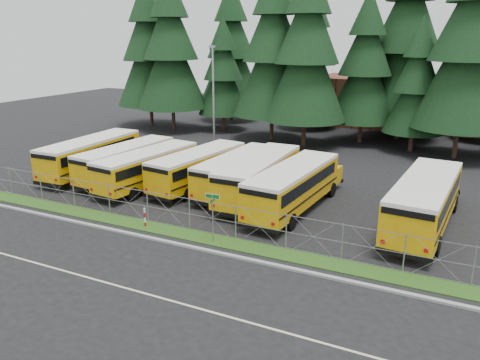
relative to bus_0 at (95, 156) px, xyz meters
The scene contains 28 objects.
ground 15.54m from the bus_0, 22.05° to the right, with size 120.00×120.00×0.00m, color black.
curb 16.94m from the bus_0, 31.85° to the right, with size 50.00×0.25×0.12m, color gray.
grass_verge 16.25m from the bus_0, 27.64° to the right, with size 50.00×1.40×0.06m, color #1F4C15.
road_lane_line 19.96m from the bus_0, 43.92° to the right, with size 50.00×0.12×0.01m, color beige.
chainlink_fence 15.88m from the bus_0, 25.40° to the right, with size 44.00×0.10×2.00m, color #999BA1, non-canonical shape.
brick_building 39.81m from the bus_0, 59.25° to the left, with size 22.00×10.00×6.00m, color brown.
bus_0 is the anchor object (origin of this frame).
bus_1 3.63m from the bus_0, ahead, with size 2.52×10.67×2.80m, color orange, non-canonical shape.
bus_2 6.36m from the bus_0, ahead, with size 2.52×10.68×2.80m, color orange, non-canonical shape.
bus_3 9.78m from the bus_0, ahead, with size 2.53×10.73×2.81m, color orange, non-canonical shape.
bus_4 12.84m from the bus_0, ahead, with size 2.49×10.57×2.77m, color orange, non-canonical shape.
bus_5 14.84m from the bus_0, ahead, with size 2.71×11.48×3.01m, color orange, non-canonical shape.
bus_6 17.78m from the bus_0, ahead, with size 2.69×11.41×2.99m, color orange, non-canonical shape.
bus_east 25.67m from the bus_0, ahead, with size 2.85×12.06×3.16m, color orange, non-canonical shape.
street_sign 17.20m from the bus_0, 26.56° to the right, with size 0.84×0.55×2.81m.
striped_bollard 13.11m from the bus_0, 35.34° to the right, with size 0.11×0.11×1.20m, color #B20C0C.
light_standard 13.12m from the bus_0, 66.61° to the left, with size 0.70×0.35×10.14m.
conifer_0 23.65m from the bus_0, 114.07° to the left, with size 8.12×8.12×17.95m, color black, non-canonical shape.
conifer_1 21.15m from the bus_0, 104.29° to the left, with size 8.37×8.37×18.52m, color black, non-canonical shape.
conifer_2 22.26m from the bus_0, 88.13° to the left, with size 6.06×6.06×13.40m, color black, non-canonical shape.
conifer_3 22.07m from the bus_0, 66.98° to the left, with size 8.41×8.41×18.60m, color black, non-canonical shape.
conifer_4 22.74m from the bus_0, 55.00° to the left, with size 8.37×8.37×18.51m, color black, non-canonical shape.
conifer_5 28.44m from the bus_0, 51.59° to the left, with size 7.11×7.11×15.72m, color black, non-canonical shape.
conifer_6 30.49m from the bus_0, 41.18° to the left, with size 5.84×5.84×12.91m, color black, non-canonical shape.
conifer_7 33.65m from the bus_0, 35.06° to the left, with size 8.85×8.85×19.58m, color black, non-canonical shape.
conifer_10 29.56m from the bus_0, 93.40° to the left, with size 8.24×8.24×18.22m, color black, non-canonical shape.
conifer_11 29.96m from the bus_0, 70.65° to the left, with size 7.69×7.69×17.00m, color black, non-canonical shape.
conifer_12 33.87m from the bus_0, 51.02° to the left, with size 9.30×9.30×20.57m, color black, non-canonical shape.
Camera 1 is at (12.72, -22.71, 10.91)m, focal length 35.00 mm.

